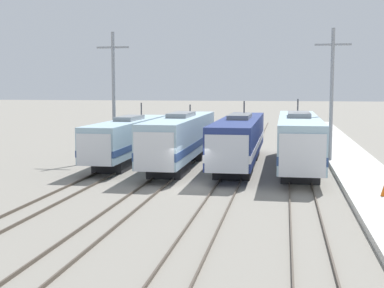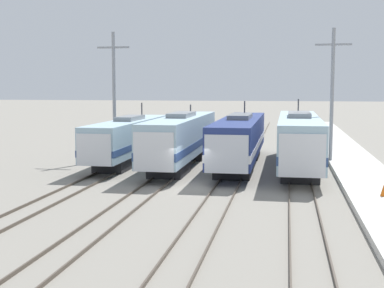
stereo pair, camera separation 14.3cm
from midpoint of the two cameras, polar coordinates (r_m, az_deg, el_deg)
name	(u,v)px [view 1 (the left image)]	position (r m, az deg, el deg)	size (l,w,h in m)	color
ground_plane	(191,186)	(34.44, -0.22, -4.51)	(400.00, 400.00, 0.00)	gray
rail_pair_far_left	(88,182)	(36.28, -11.11, -3.96)	(1.51, 120.00, 0.15)	#4C4238
rail_pair_center_left	(156,184)	(34.90, -3.98, -4.26)	(1.51, 120.00, 0.15)	#4C4238
rail_pair_center_right	(227,186)	(34.11, 3.62, -4.50)	(1.51, 120.00, 0.15)	#4C4238
rail_pair_far_right	(301,188)	(33.93, 11.44, -4.67)	(1.51, 120.00, 0.15)	#4C4238
locomotive_far_left	(128,139)	(44.64, -6.94, 0.53)	(2.74, 17.21, 4.90)	#232326
locomotive_center_left	(180,139)	(42.53, -1.36, 0.54)	(2.92, 18.48, 4.80)	#232326
locomotive_center_right	(239,140)	(42.65, 4.95, 0.45)	(3.05, 19.83, 5.09)	black
locomotive_far_right	(299,140)	(41.75, 11.21, 0.38)	(3.06, 19.80, 5.31)	#232326
catenary_tower_left	(114,93)	(47.18, -8.45, 5.43)	(2.89, 0.30, 11.05)	gray
catenary_tower_right	(332,93)	(44.95, 14.58, 5.26)	(2.89, 0.30, 11.05)	gray
platform	(377,189)	(34.34, 18.99, -4.58)	(4.00, 120.00, 0.36)	beige
traffic_cone	(384,190)	(31.40, 19.67, -4.64)	(0.36, 0.36, 0.67)	orange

